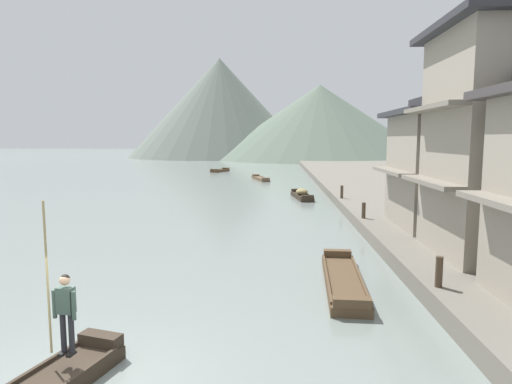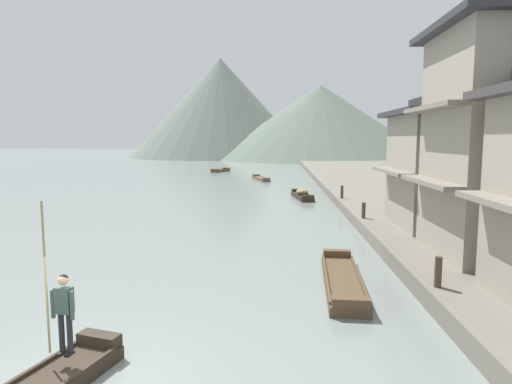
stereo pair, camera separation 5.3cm
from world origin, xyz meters
name	(u,v)px [view 2 (the right image)]	position (x,y,z in m)	size (l,w,h in m)	color
riverbank_right	(434,192)	(16.91, 30.00, 0.30)	(18.00, 110.00, 0.60)	#6B665B
boatman_person	(63,304)	(-0.37, 0.21, 1.55)	(0.57, 0.30, 3.04)	black
boat_moored_nearest	(261,179)	(1.86, 43.50, 0.15)	(2.32, 5.28, 0.45)	brown
boat_moored_second	(302,195)	(5.75, 27.61, 0.28)	(1.67, 4.68, 0.79)	#33281E
boat_moored_third	(342,280)	(5.89, 6.22, 0.17)	(1.45, 5.57, 0.53)	brown
boat_moored_far	(221,171)	(-4.40, 55.98, 0.17)	(2.52, 3.62, 0.49)	brown
house_waterfront_tall	(461,163)	(12.36, 13.42, 3.61)	(6.91, 5.95, 6.14)	gray
mooring_post_dock_near	(438,272)	(8.26, 4.42, 1.04)	(0.20, 0.20, 0.87)	#473828
mooring_post_dock_mid	(364,210)	(8.26, 15.33, 1.01)	(0.20, 0.20, 0.82)	#473828
mooring_post_dock_far	(342,192)	(8.26, 23.22, 1.05)	(0.20, 0.20, 0.89)	#473828
hill_far_west	(320,122)	(13.94, 100.89, 8.71)	(52.98, 52.98, 17.42)	#5B6B5B
hill_far_centre	(221,108)	(-11.18, 110.20, 12.70)	(47.33, 47.33, 25.40)	slate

